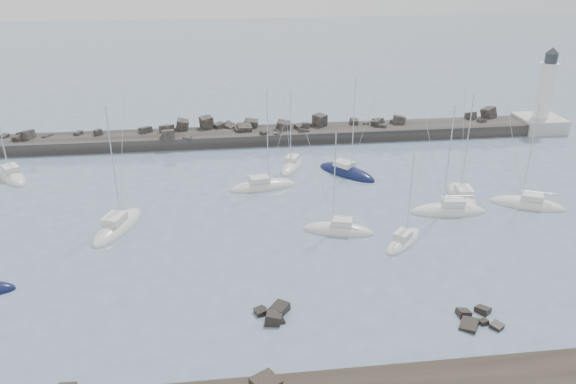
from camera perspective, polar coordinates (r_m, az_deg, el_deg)
The scene contains 15 objects.
ground at distance 56.67m, azimuth 0.86°, elevation -7.15°, with size 400.00×400.00×0.00m, color slate.
rock_cluster_near at distance 49.24m, azimuth -1.45°, elevation -12.29°, with size 3.32×3.24×1.42m.
rock_cluster_far at distance 51.15m, azimuth 18.39°, elevation -12.37°, with size 3.96×3.74×1.29m.
breakwater at distance 90.81m, azimuth -7.48°, elevation 5.19°, with size 115.00×7.02×5.22m.
lighthouse at distance 104.80m, azimuth 24.31°, elevation 7.39°, with size 7.00×7.00×14.60m.
sailboat_1 at distance 85.39m, azimuth -26.28°, elevation 1.46°, with size 7.17×9.06×14.28m.
sailboat_3 at distance 65.74m, azimuth -16.91°, elevation -3.45°, with size 6.10×9.92×15.05m.
sailboat_4 at distance 73.32m, azimuth -2.57°, elevation 0.53°, with size 9.11×4.19×13.82m.
sailboat_5 at distance 62.47m, azimuth 5.14°, elevation -3.93°, with size 8.19×4.54×12.52m.
sailboat_6 at distance 80.11m, azimuth 0.38°, elevation 2.65°, with size 5.22×8.00×12.24m.
sailboat_7 at distance 61.33m, azimuth 11.66°, elevation -4.95°, with size 6.30×6.45×10.98m.
sailboat_8 at distance 78.09m, azimuth 5.97°, elevation 1.94°, with size 8.16×8.84×14.56m.
sailboat_9 at distance 69.19m, azimuth 15.97°, elevation -1.91°, with size 9.10×3.54×14.18m.
sailboat_10 at distance 73.34m, azimuth 17.24°, elevation -0.57°, with size 3.89×9.31×14.31m.
sailboat_13 at distance 74.17m, azimuth 23.12°, elevation -1.21°, with size 8.95×6.30×13.72m.
Camera 1 is at (-6.83, -48.01, 29.33)m, focal length 35.00 mm.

